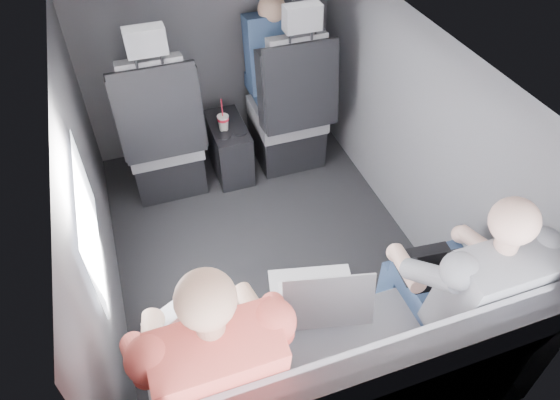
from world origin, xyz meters
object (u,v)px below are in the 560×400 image
object	(u,v)px
rear_bench	(342,383)
passenger_rear_right	(461,286)
soda_cup	(223,122)
laptop_silver	(318,295)
front_seat_right	(290,116)
passenger_front_right	(272,56)
laptop_white	(193,323)
center_console	(229,148)
laptop_black	(434,266)
front_seat_left	(163,141)
passenger_rear_left	(214,361)

from	to	relation	value
rear_bench	passenger_rear_right	world-z (taller)	passenger_rear_right
soda_cup	laptop_silver	world-z (taller)	laptop_silver
rear_bench	laptop_silver	bearing A→B (deg)	96.46
front_seat_right	passenger_front_right	xyz separation A→B (m)	(-0.04, 0.26, 0.34)
laptop_white	passenger_front_right	world-z (taller)	passenger_front_right
rear_bench	center_console	bearing A→B (deg)	90.00
rear_bench	laptop_black	xyz separation A→B (m)	(0.53, 0.24, 0.32)
front_seat_left	passenger_rear_left	xyz separation A→B (m)	(-0.07, -1.81, 0.25)
soda_cup	passenger_rear_right	world-z (taller)	passenger_rear_right
soda_cup	passenger_rear_left	distance (m)	1.88
rear_bench	soda_cup	bearing A→B (deg)	91.00
front_seat_left	soda_cup	xyz separation A→B (m)	(0.42, -0.00, 0.06)
laptop_silver	laptop_white	bearing A→B (deg)	175.39
front_seat_right	center_console	size ratio (longest dim) A/B	2.64
center_console	soda_cup	distance (m)	0.27
front_seat_left	laptop_white	world-z (taller)	front_seat_left
front_seat_left	soda_cup	world-z (taller)	front_seat_left
center_console	laptop_silver	distance (m)	1.74
passenger_rear_right	laptop_silver	bearing A→B (deg)	165.45
laptop_silver	rear_bench	bearing A→B (deg)	-83.54
laptop_black	rear_bench	bearing A→B (deg)	-156.17
passenger_front_right	laptop_white	bearing A→B (deg)	-117.60
front_seat_left	laptop_white	distance (m)	1.63
rear_bench	soda_cup	world-z (taller)	rear_bench
front_seat_right	passenger_rear_right	xyz separation A→B (m)	(0.13, -1.81, 0.23)
soda_cup	laptop_silver	bearing A→B (deg)	-89.85
front_seat_left	passenger_front_right	bearing A→B (deg)	16.67
passenger_rear_right	laptop_black	bearing A→B (deg)	110.01
soda_cup	passenger_rear_right	size ratio (longest dim) A/B	0.20
laptop_black	front_seat_right	bearing A→B (deg)	92.85
laptop_white	passenger_front_right	xyz separation A→B (m)	(0.97, 1.86, 0.11)
laptop_silver	passenger_rear_left	size ratio (longest dim) A/B	0.33
center_console	passenger_front_right	size ratio (longest dim) A/B	0.65
passenger_rear_right	passenger_front_right	world-z (taller)	passenger_rear_right
laptop_silver	passenger_rear_left	distance (m)	0.52
center_console	passenger_rear_right	distance (m)	1.98
laptop_black	passenger_front_right	xyz separation A→B (m)	(-0.12, 1.92, 0.12)
passenger_rear_left	passenger_rear_right	distance (m)	1.11
center_console	rear_bench	size ratio (longest dim) A/B	0.30
front_seat_right	laptop_white	distance (m)	1.91
front_seat_right	soda_cup	xyz separation A→B (m)	(-0.48, -0.00, 0.06)
rear_bench	laptop_black	distance (m)	0.66
front_seat_right	rear_bench	size ratio (longest dim) A/B	0.79
passenger_front_right	laptop_silver	bearing A→B (deg)	-103.00
laptop_silver	passenger_front_right	bearing A→B (deg)	77.00
passenger_rear_left	passenger_rear_right	bearing A→B (deg)	0.04
rear_bench	passenger_front_right	xyz separation A→B (m)	(0.41, 2.16, 0.43)
center_console	laptop_black	size ratio (longest dim) A/B	1.55
laptop_white	passenger_rear_left	bearing A→B (deg)	-79.42
front_seat_left	laptop_black	distance (m)	1.95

